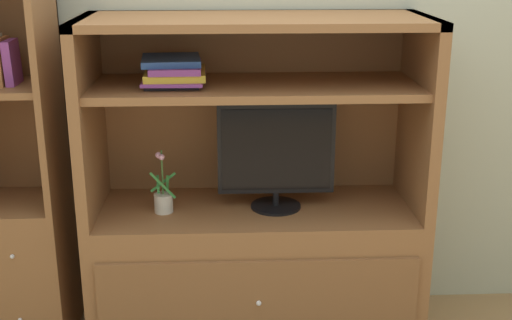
{
  "coord_description": "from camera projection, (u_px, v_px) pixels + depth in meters",
  "views": [
    {
      "loc": [
        -0.13,
        -2.58,
        1.86
      ],
      "look_at": [
        0.0,
        0.35,
        0.91
      ],
      "focal_mm": 47.7,
      "sensor_mm": 36.0,
      "label": 1
    }
  ],
  "objects": [
    {
      "name": "potted_plant",
      "position": [
        163.0,
        199.0,
        3.13
      ],
      "size": [
        0.12,
        0.09,
        0.3
      ],
      "color": "beige",
      "rests_on": "media_console"
    },
    {
      "name": "tv_monitor",
      "position": [
        276.0,
        155.0,
        3.13
      ],
      "size": [
        0.54,
        0.24,
        0.5
      ],
      "color": "black",
      "rests_on": "media_console"
    },
    {
      "name": "magazine_stack",
      "position": [
        174.0,
        71.0,
        2.99
      ],
      "size": [
        0.29,
        0.34,
        0.12
      ],
      "color": "black",
      "rests_on": "media_console"
    },
    {
      "name": "media_console",
      "position": [
        255.0,
        238.0,
        3.27
      ],
      "size": [
        1.55,
        0.63,
        1.55
      ],
      "color": "brown",
      "rests_on": "ground_plane"
    },
    {
      "name": "bookshelf_tall",
      "position": [
        24.0,
        214.0,
        3.18
      ],
      "size": [
        0.38,
        0.44,
        1.9
      ],
      "color": "brown",
      "rests_on": "ground_plane"
    },
    {
      "name": "painted_rear_wall",
      "position": [
        252.0,
        39.0,
        3.32
      ],
      "size": [
        6.0,
        0.1,
        2.8
      ],
      "primitive_type": "cube",
      "color": "#ADB29E",
      "rests_on": "ground_plane"
    }
  ]
}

